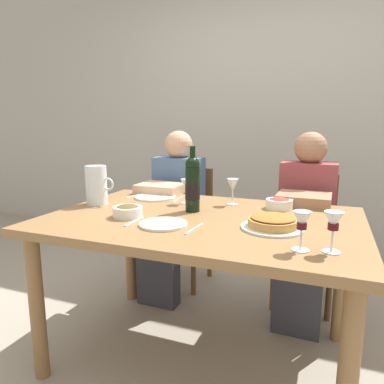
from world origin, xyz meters
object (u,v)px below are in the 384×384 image
at_px(wine_glass_centre, 333,223).
at_px(diner_right, 305,222).
at_px(water_pitcher, 97,187).
at_px(dinner_plate_right_setting, 155,197).
at_px(wine_glass_left_diner, 302,223).
at_px(salad_bowl, 279,203).
at_px(chair_right, 307,230).
at_px(wine_glass_right_diner, 233,186).
at_px(dinner_plate_left_setting, 163,224).
at_px(wine_bottle, 193,184).
at_px(olive_bowl, 128,211).
at_px(chair_left, 186,217).
at_px(baked_tart, 273,223).
at_px(wine_glass_spare, 186,186).
at_px(dining_table, 202,235).
at_px(diner_left, 172,209).

xyz_separation_m(wine_glass_centre, diner_right, (-0.14, 0.92, -0.25)).
height_order(water_pitcher, dinner_plate_right_setting, water_pitcher).
bearing_deg(wine_glass_left_diner, salad_bowl, 104.28).
bearing_deg(chair_right, dinner_plate_right_setting, 33.32).
height_order(wine_glass_right_diner, dinner_plate_left_setting, wine_glass_right_diner).
bearing_deg(water_pitcher, chair_right, 36.82).
height_order(wine_bottle, wine_glass_right_diner, wine_bottle).
relative_size(olive_bowl, wine_glass_right_diner, 0.98).
height_order(dinner_plate_left_setting, chair_left, chair_left).
relative_size(baked_tart, olive_bowl, 1.90).
relative_size(water_pitcher, wine_glass_spare, 1.55).
xyz_separation_m(dinner_plate_left_setting, chair_left, (-0.34, 1.08, -0.27)).
bearing_deg(water_pitcher, baked_tart, -7.03).
relative_size(wine_glass_left_diner, wine_glass_centre, 0.98).
bearing_deg(dinner_plate_left_setting, baked_tart, 15.02).
bearing_deg(chair_left, wine_glass_left_diner, 129.55).
relative_size(dining_table, diner_left, 1.29).
bearing_deg(wine_glass_spare, wine_glass_right_diner, 14.01).
bearing_deg(wine_glass_right_diner, wine_glass_spare, -165.99).
relative_size(water_pitcher, chair_right, 0.25).
xyz_separation_m(water_pitcher, diner_left, (0.19, 0.60, -0.24)).
relative_size(dining_table, salad_bowl, 10.59).
bearing_deg(dinner_plate_left_setting, wine_bottle, 84.53).
bearing_deg(wine_glass_spare, chair_right, 44.10).
bearing_deg(dining_table, diner_left, 125.08).
bearing_deg(diner_right, wine_glass_centre, 99.96).
relative_size(salad_bowl, wine_glass_left_diner, 0.97).
bearing_deg(chair_right, wine_glass_centre, 97.98).
bearing_deg(wine_glass_centre, baked_tart, 137.96).
bearing_deg(diner_left, wine_glass_spare, 125.82).
relative_size(dinner_plate_right_setting, diner_left, 0.22).
bearing_deg(wine_glass_centre, dinner_plate_left_setting, 172.72).
xyz_separation_m(wine_glass_centre, chair_left, (-1.04, 1.17, -0.37)).
height_order(water_pitcher, baked_tart, water_pitcher).
xyz_separation_m(olive_bowl, chair_right, (0.79, 1.00, -0.30)).
bearing_deg(wine_glass_right_diner, diner_right, 39.90).
bearing_deg(chair_left, olive_bowl, 97.71).
bearing_deg(chair_left, dinner_plate_right_setting, 94.56).
xyz_separation_m(wine_bottle, diner_right, (0.53, 0.54, -0.29)).
bearing_deg(chair_left, wine_glass_right_diner, 133.86).
height_order(dinner_plate_left_setting, diner_left, diner_left).
relative_size(wine_glass_right_diner, diner_left, 0.13).
height_order(dining_table, diner_left, diner_left).
bearing_deg(salad_bowl, water_pitcher, -164.87).
relative_size(wine_glass_left_diner, diner_right, 0.13).
distance_m(salad_bowl, wine_glass_left_diner, 0.64).
xyz_separation_m(dining_table, salad_bowl, (0.33, 0.31, 0.12)).
bearing_deg(dinner_plate_left_setting, dining_table, 61.12).
xyz_separation_m(wine_glass_right_diner, wine_glass_centre, (0.52, -0.61, -0.00)).
height_order(salad_bowl, chair_right, chair_right).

